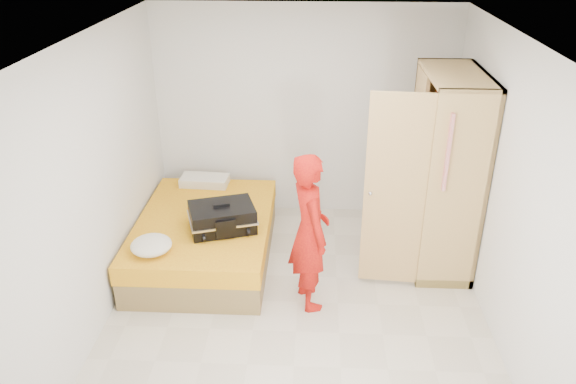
{
  "coord_description": "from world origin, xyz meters",
  "views": [
    {
      "loc": [
        0.13,
        -4.52,
        3.45
      ],
      "look_at": [
        -0.12,
        0.44,
        1.0
      ],
      "focal_mm": 35.0,
      "sensor_mm": 36.0,
      "label": 1
    }
  ],
  "objects_px": {
    "bed": "(205,238)",
    "person": "(310,232)",
    "suitcase": "(222,218)",
    "round_cushion": "(151,245)",
    "wardrobe": "(440,178)"
  },
  "relations": [
    {
      "from": "bed",
      "to": "round_cushion",
      "type": "xyz_separation_m",
      "value": [
        -0.38,
        -0.7,
        0.32
      ]
    },
    {
      "from": "person",
      "to": "suitcase",
      "type": "relative_size",
      "value": 1.99
    },
    {
      "from": "wardrobe",
      "to": "person",
      "type": "relative_size",
      "value": 1.33
    },
    {
      "from": "bed",
      "to": "round_cushion",
      "type": "bearing_deg",
      "value": -118.5
    },
    {
      "from": "suitcase",
      "to": "round_cushion",
      "type": "bearing_deg",
      "value": -159.77
    },
    {
      "from": "person",
      "to": "suitcase",
      "type": "height_order",
      "value": "person"
    },
    {
      "from": "suitcase",
      "to": "wardrobe",
      "type": "bearing_deg",
      "value": -10.51
    },
    {
      "from": "wardrobe",
      "to": "suitcase",
      "type": "distance_m",
      "value": 2.31
    },
    {
      "from": "round_cushion",
      "to": "suitcase",
      "type": "bearing_deg",
      "value": 38.36
    },
    {
      "from": "bed",
      "to": "person",
      "type": "bearing_deg",
      "value": -32.3
    },
    {
      "from": "bed",
      "to": "suitcase",
      "type": "relative_size",
      "value": 2.55
    },
    {
      "from": "bed",
      "to": "person",
      "type": "xyz_separation_m",
      "value": [
        1.16,
        -0.73,
        0.54
      ]
    },
    {
      "from": "suitcase",
      "to": "round_cushion",
      "type": "xyz_separation_m",
      "value": [
        -0.62,
        -0.49,
        -0.05
      ]
    },
    {
      "from": "person",
      "to": "suitcase",
      "type": "distance_m",
      "value": 1.07
    },
    {
      "from": "bed",
      "to": "person",
      "type": "height_order",
      "value": "person"
    }
  ]
}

